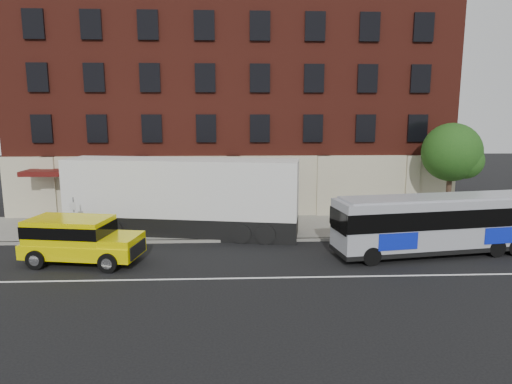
{
  "coord_description": "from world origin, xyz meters",
  "views": [
    {
      "loc": [
        0.22,
        -17.45,
        6.85
      ],
      "look_at": [
        1.22,
        5.5,
        2.84
      ],
      "focal_mm": 31.24,
      "sensor_mm": 36.0,
      "label": 1
    }
  ],
  "objects_px": {
    "sign_pole": "(74,217)",
    "shipping_container": "(182,198)",
    "yellow_suv": "(77,237)",
    "street_tree": "(452,155)",
    "city_bus": "(440,222)"
  },
  "relations": [
    {
      "from": "street_tree",
      "to": "city_bus",
      "type": "distance_m",
      "value": 7.4
    },
    {
      "from": "sign_pole",
      "to": "street_tree",
      "type": "bearing_deg",
      "value": 8.61
    },
    {
      "from": "sign_pole",
      "to": "city_bus",
      "type": "distance_m",
      "value": 18.92
    },
    {
      "from": "street_tree",
      "to": "city_bus",
      "type": "relative_size",
      "value": 0.57
    },
    {
      "from": "yellow_suv",
      "to": "shipping_container",
      "type": "xyz_separation_m",
      "value": [
        4.3,
        4.73,
        0.94
      ]
    },
    {
      "from": "street_tree",
      "to": "shipping_container",
      "type": "bearing_deg",
      "value": -173.46
    },
    {
      "from": "yellow_suv",
      "to": "shipping_container",
      "type": "bearing_deg",
      "value": 47.78
    },
    {
      "from": "city_bus",
      "to": "sign_pole",
      "type": "bearing_deg",
      "value": 171.89
    },
    {
      "from": "street_tree",
      "to": "city_bus",
      "type": "xyz_separation_m",
      "value": [
        -3.31,
        -6.01,
        -2.79
      ]
    },
    {
      "from": "street_tree",
      "to": "shipping_container",
      "type": "distance_m",
      "value": 16.7
    },
    {
      "from": "yellow_suv",
      "to": "shipping_container",
      "type": "relative_size",
      "value": 0.43
    },
    {
      "from": "sign_pole",
      "to": "shipping_container",
      "type": "xyz_separation_m",
      "value": [
        5.6,
        1.45,
        0.71
      ]
    },
    {
      "from": "yellow_suv",
      "to": "shipping_container",
      "type": "distance_m",
      "value": 6.46
    },
    {
      "from": "city_bus",
      "to": "shipping_container",
      "type": "distance_m",
      "value": 13.78
    },
    {
      "from": "sign_pole",
      "to": "street_tree",
      "type": "height_order",
      "value": "street_tree"
    }
  ]
}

